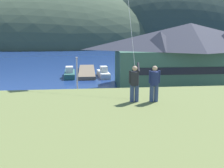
% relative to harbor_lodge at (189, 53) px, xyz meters
% --- Properties ---
extents(ground_plane, '(600.00, 600.00, 0.00)m').
position_rel_harbor_lodge_xyz_m(ground_plane, '(-13.34, -22.14, -5.46)').
color(ground_plane, '#66604C').
extents(parking_lot_pad, '(40.00, 20.00, 0.10)m').
position_rel_harbor_lodge_xyz_m(parking_lot_pad, '(-13.34, -17.14, -5.41)').
color(parking_lot_pad, gray).
rests_on(parking_lot_pad, ground).
extents(bay_water, '(360.00, 84.00, 0.03)m').
position_rel_harbor_lodge_xyz_m(bay_water, '(-13.34, 37.86, -5.44)').
color(bay_water, navy).
rests_on(bay_water, ground).
extents(far_hill_east_peak, '(126.49, 70.14, 49.90)m').
position_rel_harbor_lodge_xyz_m(far_hill_east_peak, '(-32.81, 92.14, -5.46)').
color(far_hill_east_peak, '#3D4C38').
rests_on(far_hill_east_peak, ground).
extents(far_hill_center_saddle, '(84.51, 48.20, 59.36)m').
position_rel_harbor_lodge_xyz_m(far_hill_center_saddle, '(29.93, 86.08, -5.46)').
color(far_hill_center_saddle, '#2D3D33').
rests_on(far_hill_center_saddle, ground).
extents(far_hill_far_shoulder, '(116.08, 58.52, 57.06)m').
position_rel_harbor_lodge_xyz_m(far_hill_far_shoulder, '(34.77, 92.92, -5.46)').
color(far_hill_far_shoulder, '#2D3D33').
rests_on(far_hill_far_shoulder, ground).
extents(harbor_lodge, '(25.08, 10.54, 10.26)m').
position_rel_harbor_lodge_xyz_m(harbor_lodge, '(0.00, 0.00, 0.00)').
color(harbor_lodge, '#38604C').
rests_on(harbor_lodge, ground).
extents(wharf_dock, '(3.20, 14.07, 0.70)m').
position_rel_harbor_lodge_xyz_m(wharf_dock, '(-16.71, 12.71, -5.11)').
color(wharf_dock, '#70604C').
rests_on(wharf_dock, ground).
extents(moored_boat_wharfside, '(2.25, 6.24, 2.16)m').
position_rel_harbor_lodge_xyz_m(moored_boat_wharfside, '(-20.01, 9.00, -4.73)').
color(moored_boat_wharfside, '#23564C').
rests_on(moored_boat_wharfside, ground).
extents(moored_boat_outer_mooring, '(2.43, 5.87, 2.16)m').
position_rel_harbor_lodge_xyz_m(moored_boat_outer_mooring, '(-13.47, 8.60, -4.73)').
color(moored_boat_outer_mooring, silver).
rests_on(moored_boat_outer_mooring, ground).
extents(parked_car_lone_by_shed, '(4.27, 2.19, 1.82)m').
position_rel_harbor_lodge_xyz_m(parked_car_lone_by_shed, '(-2.51, -15.94, -4.39)').
color(parked_car_lone_by_shed, silver).
rests_on(parked_car_lone_by_shed, parking_lot_pad).
extents(parked_car_mid_row_center, '(4.35, 2.37, 1.82)m').
position_rel_harbor_lodge_xyz_m(parked_car_mid_row_center, '(-10.85, -16.80, -4.39)').
color(parked_car_mid_row_center, red).
rests_on(parked_car_mid_row_center, parking_lot_pad).
extents(parked_car_mid_row_far, '(4.32, 2.30, 1.82)m').
position_rel_harbor_lodge_xyz_m(parked_car_mid_row_far, '(-16.11, -21.82, -4.39)').
color(parked_car_mid_row_far, '#9EA3A8').
rests_on(parked_car_mid_row_far, parking_lot_pad).
extents(parked_car_back_row_left, '(4.21, 2.07, 1.82)m').
position_rel_harbor_lodge_xyz_m(parked_car_back_row_left, '(-19.98, -16.13, -4.39)').
color(parked_car_back_row_left, black).
rests_on(parked_car_back_row_left, parking_lot_pad).
extents(parking_light_pole, '(0.24, 0.78, 6.37)m').
position_rel_harbor_lodge_xyz_m(parking_light_pole, '(-17.75, -11.58, -1.64)').
color(parking_light_pole, '#ADADB2').
rests_on(parking_light_pole, parking_lot_pad).
extents(person_kite_flyer, '(0.56, 0.64, 1.86)m').
position_rel_harbor_lodge_xyz_m(person_kite_flyer, '(-14.32, -29.75, 2.16)').
color(person_kite_flyer, '#384770').
rests_on(person_kite_flyer, grassy_hill_foreground).
extents(person_companion, '(0.55, 0.40, 1.74)m').
position_rel_harbor_lodge_xyz_m(person_companion, '(-13.38, -29.82, 2.15)').
color(person_companion, '#384770').
rests_on(person_companion, grassy_hill_foreground).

